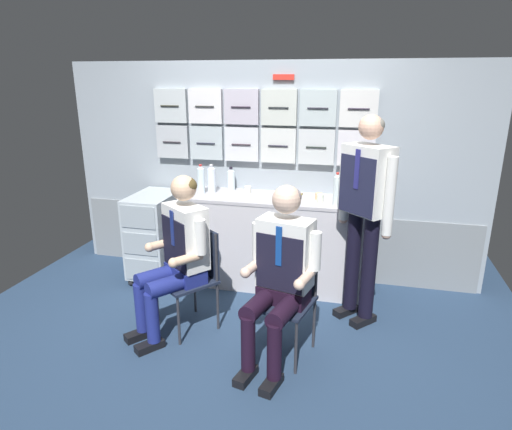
# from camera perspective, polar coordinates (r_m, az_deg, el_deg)

# --- Properties ---
(ground) EXTENTS (4.80, 4.80, 0.04)m
(ground) POSITION_cam_1_polar(r_m,az_deg,el_deg) (3.62, -3.20, -16.38)
(ground) COLOR navy
(galley_bulkhead) EXTENTS (4.20, 0.14, 2.15)m
(galley_bulkhead) POSITION_cam_1_polar(r_m,az_deg,el_deg) (4.43, 1.61, 5.74)
(galley_bulkhead) COLOR #909BA6
(galley_bulkhead) RESTS_ON ground
(galley_counter) EXTENTS (1.75, 0.53, 0.90)m
(galley_counter) POSITION_cam_1_polar(r_m,az_deg,el_deg) (4.32, 2.23, -3.45)
(galley_counter) COLOR #BEBAC0
(galley_counter) RESTS_ON ground
(service_trolley) EXTENTS (0.40, 0.65, 0.88)m
(service_trolley) POSITION_cam_1_polar(r_m,az_deg,el_deg) (4.60, -12.96, -2.35)
(service_trolley) COLOR black
(service_trolley) RESTS_ON ground
(folding_chair_left) EXTENTS (0.56, 0.56, 0.83)m
(folding_chair_left) POSITION_cam_1_polar(r_m,az_deg,el_deg) (3.63, -7.81, -6.78)
(folding_chair_left) COLOR #2D2D33
(folding_chair_left) RESTS_ON ground
(crew_member_left) EXTENTS (0.65, 0.70, 1.29)m
(crew_member_left) POSITION_cam_1_polar(r_m,az_deg,el_deg) (3.49, -10.16, -4.39)
(crew_member_left) COLOR black
(crew_member_left) RESTS_ON ground
(folding_chair_right) EXTENTS (0.48, 0.48, 0.83)m
(folding_chair_right) POSITION_cam_1_polar(r_m,az_deg,el_deg) (3.30, 4.27, -9.22)
(folding_chair_right) COLOR #2D2D33
(folding_chair_right) RESTS_ON ground
(crew_member_right) EXTENTS (0.54, 0.69, 1.30)m
(crew_member_right) POSITION_cam_1_polar(r_m,az_deg,el_deg) (3.09, 3.21, -6.95)
(crew_member_right) COLOR black
(crew_member_right) RESTS_ON ground
(crew_member_standing) EXTENTS (0.43, 0.42, 1.73)m
(crew_member_standing) POSITION_cam_1_polar(r_m,az_deg,el_deg) (3.61, 13.99, 1.61)
(crew_member_standing) COLOR black
(crew_member_standing) RESTS_ON ground
(water_bottle_short) EXTENTS (0.08, 0.08, 0.28)m
(water_bottle_short) POSITION_cam_1_polar(r_m,az_deg,el_deg) (4.34, -5.80, 4.63)
(water_bottle_short) COLOR silver
(water_bottle_short) RESTS_ON galley_counter
(sparkling_bottle_green) EXTENTS (0.07, 0.07, 0.29)m
(sparkling_bottle_green) POSITION_cam_1_polar(r_m,az_deg,el_deg) (4.32, -7.17, 4.58)
(sparkling_bottle_green) COLOR silver
(sparkling_bottle_green) RESTS_ON galley_counter
(water_bottle_clear) EXTENTS (0.06, 0.06, 0.30)m
(water_bottle_clear) POSITION_cam_1_polar(r_m,az_deg,el_deg) (3.91, 10.45, 3.19)
(water_bottle_clear) COLOR silver
(water_bottle_clear) RESTS_ON galley_counter
(water_bottle_blue_cap) EXTENTS (0.08, 0.08, 0.23)m
(water_bottle_blue_cap) POSITION_cam_1_polar(r_m,az_deg,el_deg) (4.43, -3.25, 4.64)
(water_bottle_blue_cap) COLOR silver
(water_bottle_blue_cap) RESTS_ON galley_counter
(espresso_cup_small) EXTENTS (0.06, 0.06, 0.07)m
(espresso_cup_small) POSITION_cam_1_polar(r_m,az_deg,el_deg) (4.04, 8.34, 2.21)
(espresso_cup_small) COLOR silver
(espresso_cup_small) RESTS_ON galley_counter
(paper_cup_tan) EXTENTS (0.07, 0.07, 0.06)m
(paper_cup_tan) POSITION_cam_1_polar(r_m,az_deg,el_deg) (4.14, 8.15, 2.46)
(paper_cup_tan) COLOR tan
(paper_cup_tan) RESTS_ON galley_counter
(coffee_cup_spare) EXTENTS (0.06, 0.06, 0.08)m
(coffee_cup_spare) POSITION_cam_1_polar(r_m,az_deg,el_deg) (4.47, -7.05, 3.78)
(coffee_cup_spare) COLOR silver
(coffee_cup_spare) RESTS_ON galley_counter
(paper_cup_blue) EXTENTS (0.07, 0.07, 0.07)m
(paper_cup_blue) POSITION_cam_1_polar(r_m,az_deg,el_deg) (4.31, -1.07, 3.33)
(paper_cup_blue) COLOR silver
(paper_cup_blue) RESTS_ON galley_counter
(snack_banana) EXTENTS (0.17, 0.10, 0.04)m
(snack_banana) POSITION_cam_1_polar(r_m,az_deg,el_deg) (4.20, 4.90, 2.64)
(snack_banana) COLOR yellow
(snack_banana) RESTS_ON galley_counter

